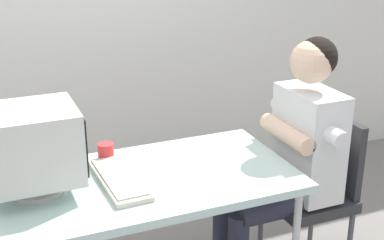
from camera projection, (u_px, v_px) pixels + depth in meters
The scene contains 6 objects.
desk at pixel (139, 189), 2.51m from camera, with size 1.46×0.74×0.75m.
crt_monitor at pixel (35, 145), 2.30m from camera, with size 0.38×0.35×0.38m.
keyboard at pixel (119, 179), 2.46m from camera, with size 0.18×0.48×0.03m.
office_chair at pixel (318, 185), 3.00m from camera, with size 0.41×0.41×0.87m.
person_seated at pixel (291, 152), 2.85m from camera, with size 0.74×0.59×1.32m.
desk_mug at pixel (106, 152), 2.67m from camera, with size 0.08×0.09×0.09m.
Camera 1 is at (-0.64, -2.16, 1.88)m, focal length 51.10 mm.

